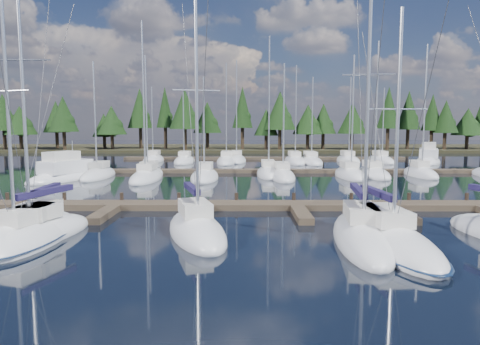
{
  "coord_description": "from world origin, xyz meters",
  "views": [
    {
      "loc": [
        -3.59,
        -10.36,
        5.54
      ],
      "look_at": [
        -3.76,
        22.0,
        1.99
      ],
      "focal_mm": 32.0,
      "sensor_mm": 36.0,
      "label": 1
    }
  ],
  "objects_px": {
    "front_sailboat_1": "(35,233)",
    "motor_yacht_right": "(428,159)",
    "front_sailboat_2": "(196,230)",
    "front_sailboat_4": "(388,240)",
    "front_sailboat_0": "(24,238)",
    "front_sailboat_3": "(362,236)",
    "motor_yacht_left": "(66,175)",
    "main_dock": "(297,207)"
  },
  "relations": [
    {
      "from": "front_sailboat_0",
      "to": "front_sailboat_1",
      "type": "bearing_deg",
      "value": 83.93
    },
    {
      "from": "front_sailboat_1",
      "to": "motor_yacht_left",
      "type": "bearing_deg",
      "value": 108.98
    },
    {
      "from": "main_dock",
      "to": "front_sailboat_1",
      "type": "height_order",
      "value": "front_sailboat_1"
    },
    {
      "from": "front_sailboat_2",
      "to": "motor_yacht_left",
      "type": "xyz_separation_m",
      "value": [
        -15.78,
        22.29,
        0.23
      ]
    },
    {
      "from": "front_sailboat_1",
      "to": "front_sailboat_3",
      "type": "xyz_separation_m",
      "value": [
        15.94,
        -0.47,
        -0.0
      ]
    },
    {
      "from": "front_sailboat_1",
      "to": "front_sailboat_4",
      "type": "distance_m",
      "value": 17.03
    },
    {
      "from": "front_sailboat_3",
      "to": "motor_yacht_right",
      "type": "relative_size",
      "value": 1.34
    },
    {
      "from": "front_sailboat_2",
      "to": "motor_yacht_right",
      "type": "height_order",
      "value": "front_sailboat_2"
    },
    {
      "from": "motor_yacht_right",
      "to": "front_sailboat_0",
      "type": "bearing_deg",
      "value": -130.77
    },
    {
      "from": "main_dock",
      "to": "front_sailboat_4",
      "type": "height_order",
      "value": "front_sailboat_4"
    },
    {
      "from": "front_sailboat_4",
      "to": "front_sailboat_0",
      "type": "bearing_deg",
      "value": 179.21
    },
    {
      "from": "front_sailboat_3",
      "to": "motor_yacht_right",
      "type": "xyz_separation_m",
      "value": [
        22.1,
        43.81,
        0.26
      ]
    },
    {
      "from": "front_sailboat_3",
      "to": "front_sailboat_0",
      "type": "bearing_deg",
      "value": -178.5
    },
    {
      "from": "front_sailboat_3",
      "to": "motor_yacht_left",
      "type": "distance_m",
      "value": 33.4
    },
    {
      "from": "front_sailboat_1",
      "to": "front_sailboat_2",
      "type": "relative_size",
      "value": 1.18
    },
    {
      "from": "main_dock",
      "to": "front_sailboat_3",
      "type": "xyz_separation_m",
      "value": [
        2.14,
        -7.67,
        0.09
      ]
    },
    {
      "from": "front_sailboat_0",
      "to": "motor_yacht_left",
      "type": "distance_m",
      "value": 25.06
    },
    {
      "from": "main_dock",
      "to": "front_sailboat_0",
      "type": "height_order",
      "value": "front_sailboat_0"
    },
    {
      "from": "main_dock",
      "to": "front_sailboat_0",
      "type": "bearing_deg",
      "value": -149.79
    },
    {
      "from": "front_sailboat_4",
      "to": "motor_yacht_left",
      "type": "relative_size",
      "value": 1.12
    },
    {
      "from": "main_dock",
      "to": "motor_yacht_right",
      "type": "bearing_deg",
      "value": 56.15
    },
    {
      "from": "front_sailboat_0",
      "to": "front_sailboat_1",
      "type": "xyz_separation_m",
      "value": [
        0.09,
        0.89,
        0.01
      ]
    },
    {
      "from": "front_sailboat_3",
      "to": "front_sailboat_1",
      "type": "bearing_deg",
      "value": 178.33
    },
    {
      "from": "front_sailboat_2",
      "to": "front_sailboat_4",
      "type": "distance_m",
      "value": 9.27
    },
    {
      "from": "front_sailboat_2",
      "to": "front_sailboat_4",
      "type": "xyz_separation_m",
      "value": [
        9.1,
        -1.77,
        -0.03
      ]
    },
    {
      "from": "motor_yacht_left",
      "to": "front_sailboat_2",
      "type": "bearing_deg",
      "value": -54.7
    },
    {
      "from": "main_dock",
      "to": "front_sailboat_4",
      "type": "bearing_deg",
      "value": -69.04
    },
    {
      "from": "motor_yacht_left",
      "to": "front_sailboat_4",
      "type": "bearing_deg",
      "value": -44.03
    },
    {
      "from": "front_sailboat_3",
      "to": "motor_yacht_left",
      "type": "relative_size",
      "value": 1.4
    },
    {
      "from": "front_sailboat_0",
      "to": "front_sailboat_4",
      "type": "relative_size",
      "value": 1.13
    },
    {
      "from": "main_dock",
      "to": "motor_yacht_right",
      "type": "height_order",
      "value": "motor_yacht_right"
    },
    {
      "from": "main_dock",
      "to": "front_sailboat_2",
      "type": "bearing_deg",
      "value": -132.01
    },
    {
      "from": "front_sailboat_1",
      "to": "motor_yacht_left",
      "type": "relative_size",
      "value": 1.54
    },
    {
      "from": "front_sailboat_1",
      "to": "motor_yacht_left",
      "type": "height_order",
      "value": "front_sailboat_1"
    },
    {
      "from": "motor_yacht_left",
      "to": "motor_yacht_right",
      "type": "relative_size",
      "value": 0.95
    },
    {
      "from": "motor_yacht_left",
      "to": "main_dock",
      "type": "bearing_deg",
      "value": -35.94
    },
    {
      "from": "front_sailboat_4",
      "to": "motor_yacht_right",
      "type": "bearing_deg",
      "value": 64.67
    },
    {
      "from": "front_sailboat_0",
      "to": "motor_yacht_left",
      "type": "bearing_deg",
      "value": 108.11
    },
    {
      "from": "front_sailboat_3",
      "to": "front_sailboat_4",
      "type": "distance_m",
      "value": 1.24
    },
    {
      "from": "front_sailboat_0",
      "to": "front_sailboat_4",
      "type": "distance_m",
      "value": 17.09
    },
    {
      "from": "front_sailboat_1",
      "to": "motor_yacht_right",
      "type": "bearing_deg",
      "value": 48.73
    },
    {
      "from": "motor_yacht_left",
      "to": "front_sailboat_1",
      "type": "bearing_deg",
      "value": -71.02
    }
  ]
}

